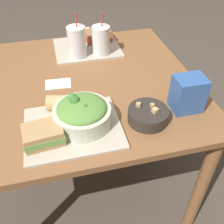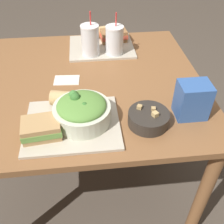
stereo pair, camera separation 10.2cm
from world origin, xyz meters
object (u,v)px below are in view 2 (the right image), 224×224
Objects in this scene: sandwich_near at (41,128)px; chip_bag at (192,100)px; baguette_far at (99,32)px; drink_cup_dark at (90,41)px; napkin_folded at (67,80)px; sandwich_far at (114,36)px; soup_bowl at (148,118)px; drink_cup_red at (115,41)px; salad_bowl at (82,111)px; baguette_near at (68,99)px.

sandwich_near is 0.59m from chip_bag.
baguette_far is 0.74× the size of chip_bag.
drink_cup_dark is 0.28m from napkin_folded.
sandwich_near is 0.93× the size of sandwich_far.
drink_cup_red is (-0.07, 0.58, 0.05)m from soup_bowl.
drink_cup_dark is 1.59× the size of chip_bag.
drink_cup_dark is 1.05× the size of drink_cup_red.
salad_bowl is at bearing -113.02° from sandwich_far.
sandwich_near is 0.19m from baguette_near.
sandwich_far is at bearing -139.86° from baguette_far.
napkin_folded is (-0.33, 0.35, -0.03)m from soup_bowl.
napkin_folded is at bearing -132.22° from sandwich_far.
sandwich_near and baguette_near have the same top height.
napkin_folded is at bearing -138.70° from drink_cup_red.
drink_cup_red is at bearing -16.16° from baguette_near.
drink_cup_dark reaches higher than napkin_folded.
baguette_near is 0.45m from drink_cup_dark.
sandwich_far is (0.26, 0.59, 0.00)m from baguette_near.
salad_bowl reaches higher than napkin_folded.
sandwich_near is at bearing -121.78° from sandwich_far.
drink_cup_dark is at bearing 180.00° from drink_cup_red.
baguette_near is (0.09, 0.17, -0.00)m from sandwich_near.
drink_cup_dark is at bearing 148.60° from baguette_far.
sandwich_near is at bearing 146.07° from baguette_far.
salad_bowl reaches higher than baguette_far.
baguette_near is at bearing 168.39° from chip_bag.
sandwich_far is (-0.05, 0.73, 0.01)m from soup_bowl.
chip_bag is at bearing 0.27° from salad_bowl.
sandwich_far reaches higher than soup_bowl.
sandwich_near is 1.39× the size of baguette_far.
baguette_far is at bearing 138.96° from sandwich_far.
baguette_near and sandwich_far have the same top height.
soup_bowl is 0.97× the size of sandwich_far.
salad_bowl is 0.26m from soup_bowl.
sandwich_near is at bearing -157.65° from salad_bowl.
baguette_near is 0.65m from sandwich_far.
sandwich_far is at bearing -10.32° from baguette_near.
drink_cup_red reaches higher than baguette_near.
salad_bowl is at bearing 172.54° from soup_bowl.
chip_bag is (0.25, -0.54, -0.01)m from drink_cup_red.
salad_bowl is 2.00× the size of baguette_far.
chip_bag is (0.50, -0.10, 0.03)m from baguette_near.
baguette_near is at bearing 156.20° from soup_bowl.
sandwich_near is 0.38m from napkin_folded.
chip_bag is 0.60m from napkin_folded.
sandwich_far is 0.16m from drink_cup_red.
baguette_near is 0.21m from napkin_folded.
soup_bowl is 1.04× the size of sandwich_near.
sandwich_far is at bearing 85.27° from drink_cup_red.
drink_cup_dark reaches higher than sandwich_near.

